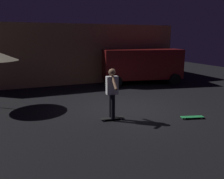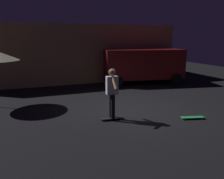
{
  "view_description": "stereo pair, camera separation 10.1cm",
  "coord_description": "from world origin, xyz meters",
  "views": [
    {
      "loc": [
        -4.03,
        -7.88,
        2.73
      ],
      "look_at": [
        -1.12,
        -0.86,
        1.05
      ],
      "focal_mm": 38.04,
      "sensor_mm": 36.0,
      "label": 1
    },
    {
      "loc": [
        -3.94,
        -7.91,
        2.73
      ],
      "look_at": [
        -1.12,
        -0.86,
        1.05
      ],
      "focal_mm": 38.04,
      "sensor_mm": 36.0,
      "label": 2
    }
  ],
  "objects": [
    {
      "name": "ground_plane",
      "position": [
        0.0,
        0.0,
        0.0
      ],
      "size": [
        28.0,
        28.0,
        0.0
      ],
      "primitive_type": "plane",
      "color": "black"
    },
    {
      "name": "skater",
      "position": [
        -1.12,
        -0.86,
        1.04
      ],
      "size": [
        0.4,
        0.99,
        1.67
      ],
      "color": "black",
      "rests_on": "skateboard_ridden"
    },
    {
      "name": "skateboard_spare",
      "position": [
        1.47,
        -1.8,
        0.06
      ],
      "size": [
        0.81,
        0.4,
        0.07
      ],
      "color": "green",
      "rests_on": "ground_plane"
    },
    {
      "name": "parked_van",
      "position": [
        3.05,
        4.56,
        1.16
      ],
      "size": [
        4.89,
        2.99,
        2.03
      ],
      "color": "maroon",
      "rests_on": "ground_plane"
    },
    {
      "name": "skateboard_ridden",
      "position": [
        -1.12,
        -0.86,
        0.06
      ],
      "size": [
        0.8,
        0.28,
        0.07
      ],
      "color": "black",
      "rests_on": "ground_plane"
    },
    {
      "name": "low_building",
      "position": [
        -0.47,
        7.83,
        1.74
      ],
      "size": [
        12.58,
        4.43,
        3.48
      ],
      "color": "#AD7F56",
      "rests_on": "ground_plane"
    }
  ]
}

